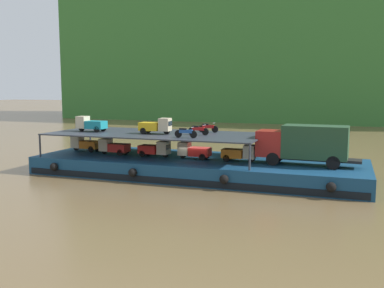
{
  "coord_description": "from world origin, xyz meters",
  "views": [
    {
      "loc": [
        12.0,
        -34.27,
        7.4
      ],
      "look_at": [
        -0.41,
        0.0,
        2.7
      ],
      "focal_mm": 40.44,
      "sensor_mm": 36.0,
      "label": 1
    }
  ],
  "objects_px": {
    "covered_lorry": "(305,143)",
    "mini_truck_lower_mid": "(155,149)",
    "mini_truck_upper_mid": "(156,126)",
    "mini_truck_lower_stern": "(85,144)",
    "mini_truck_upper_stern": "(91,124)",
    "motorcycle_upper_port": "(186,132)",
    "motorcycle_upper_stbd": "(208,127)",
    "mini_truck_lower_fore": "(194,151)",
    "mini_truck_lower_aft": "(114,147)",
    "mini_truck_lower_bow": "(240,153)",
    "motorcycle_upper_centre": "(198,130)",
    "cargo_barge": "(196,167)"
  },
  "relations": [
    {
      "from": "mini_truck_lower_bow",
      "to": "motorcycle_upper_centre",
      "type": "distance_m",
      "value": 4.09
    },
    {
      "from": "mini_truck_lower_fore",
      "to": "mini_truck_lower_bow",
      "type": "distance_m",
      "value": 3.94
    },
    {
      "from": "covered_lorry",
      "to": "motorcycle_upper_stbd",
      "type": "distance_m",
      "value": 9.13
    },
    {
      "from": "mini_truck_lower_mid",
      "to": "mini_truck_lower_aft",
      "type": "bearing_deg",
      "value": -179.93
    },
    {
      "from": "mini_truck_lower_aft",
      "to": "mini_truck_lower_mid",
      "type": "xyz_separation_m",
      "value": [
        4.08,
        0.0,
        0.0
      ]
    },
    {
      "from": "mini_truck_upper_stern",
      "to": "motorcycle_upper_centre",
      "type": "distance_m",
      "value": 10.15
    },
    {
      "from": "cargo_barge",
      "to": "mini_truck_lower_stern",
      "type": "relative_size",
      "value": 10.07
    },
    {
      "from": "mini_truck_lower_stern",
      "to": "motorcycle_upper_centre",
      "type": "bearing_deg",
      "value": -2.48
    },
    {
      "from": "cargo_barge",
      "to": "mini_truck_upper_stern",
      "type": "bearing_deg",
      "value": -176.7
    },
    {
      "from": "covered_lorry",
      "to": "mini_truck_lower_bow",
      "type": "bearing_deg",
      "value": 179.83
    },
    {
      "from": "motorcycle_upper_port",
      "to": "motorcycle_upper_stbd",
      "type": "bearing_deg",
      "value": 85.9
    },
    {
      "from": "mini_truck_lower_mid",
      "to": "motorcycle_upper_stbd",
      "type": "relative_size",
      "value": 1.47
    },
    {
      "from": "covered_lorry",
      "to": "motorcycle_upper_port",
      "type": "relative_size",
      "value": 4.16
    },
    {
      "from": "mini_truck_upper_stern",
      "to": "motorcycle_upper_stbd",
      "type": "distance_m",
      "value": 10.67
    },
    {
      "from": "covered_lorry",
      "to": "mini_truck_lower_aft",
      "type": "bearing_deg",
      "value": -179.53
    },
    {
      "from": "mini_truck_lower_aft",
      "to": "mini_truck_upper_stern",
      "type": "xyz_separation_m",
      "value": [
        -2.26,
        -0.12,
        2.0
      ]
    },
    {
      "from": "mini_truck_lower_mid",
      "to": "cargo_barge",
      "type": "bearing_deg",
      "value": 7.06
    },
    {
      "from": "covered_lorry",
      "to": "motorcycle_upper_stbd",
      "type": "xyz_separation_m",
      "value": [
        -8.68,
        2.73,
        0.74
      ]
    },
    {
      "from": "mini_truck_lower_mid",
      "to": "mini_truck_upper_mid",
      "type": "bearing_deg",
      "value": -3.67
    },
    {
      "from": "cargo_barge",
      "to": "mini_truck_lower_stern",
      "type": "distance_m",
      "value": 11.51
    },
    {
      "from": "mini_truck_lower_stern",
      "to": "mini_truck_lower_fore",
      "type": "bearing_deg",
      "value": -4.47
    },
    {
      "from": "motorcycle_upper_stbd",
      "to": "motorcycle_upper_centre",
      "type": "bearing_deg",
      "value": -92.77
    },
    {
      "from": "covered_lorry",
      "to": "mini_truck_upper_mid",
      "type": "relative_size",
      "value": 2.84
    },
    {
      "from": "mini_truck_lower_fore",
      "to": "motorcycle_upper_port",
      "type": "height_order",
      "value": "motorcycle_upper_port"
    },
    {
      "from": "mini_truck_lower_aft",
      "to": "mini_truck_lower_bow",
      "type": "height_order",
      "value": "same"
    },
    {
      "from": "mini_truck_upper_stern",
      "to": "mini_truck_upper_mid",
      "type": "height_order",
      "value": "same"
    },
    {
      "from": "mini_truck_lower_mid",
      "to": "motorcycle_upper_port",
      "type": "xyz_separation_m",
      "value": [
        3.57,
        -1.9,
        1.74
      ]
    },
    {
      "from": "mini_truck_lower_aft",
      "to": "motorcycle_upper_port",
      "type": "relative_size",
      "value": 1.45
    },
    {
      "from": "mini_truck_lower_mid",
      "to": "mini_truck_lower_bow",
      "type": "distance_m",
      "value": 7.48
    },
    {
      "from": "mini_truck_lower_stern",
      "to": "mini_truck_lower_bow",
      "type": "relative_size",
      "value": 1.0
    },
    {
      "from": "mini_truck_lower_aft",
      "to": "mini_truck_lower_fore",
      "type": "xyz_separation_m",
      "value": [
        7.62,
        0.1,
        0.0
      ]
    },
    {
      "from": "cargo_barge",
      "to": "motorcycle_upper_centre",
      "type": "relative_size",
      "value": 14.64
    },
    {
      "from": "mini_truck_lower_mid",
      "to": "mini_truck_lower_fore",
      "type": "distance_m",
      "value": 3.54
    },
    {
      "from": "mini_truck_upper_mid",
      "to": "mini_truck_lower_aft",
      "type": "bearing_deg",
      "value": 179.96
    },
    {
      "from": "mini_truck_lower_bow",
      "to": "motorcycle_upper_port",
      "type": "bearing_deg",
      "value": -152.39
    },
    {
      "from": "mini_truck_lower_aft",
      "to": "motorcycle_upper_centre",
      "type": "relative_size",
      "value": 1.45
    },
    {
      "from": "cargo_barge",
      "to": "motorcycle_upper_stbd",
      "type": "xyz_separation_m",
      "value": [
        0.25,
        2.41,
        3.18
      ]
    },
    {
      "from": "mini_truck_lower_fore",
      "to": "motorcycle_upper_stbd",
      "type": "height_order",
      "value": "motorcycle_upper_stbd"
    },
    {
      "from": "covered_lorry",
      "to": "mini_truck_lower_mid",
      "type": "distance_m",
      "value": 12.63
    },
    {
      "from": "covered_lorry",
      "to": "mini_truck_lower_stern",
      "type": "relative_size",
      "value": 2.87
    },
    {
      "from": "mini_truck_lower_mid",
      "to": "mini_truck_upper_mid",
      "type": "height_order",
      "value": "mini_truck_upper_mid"
    },
    {
      "from": "mini_truck_lower_mid",
      "to": "motorcycle_upper_centre",
      "type": "xyz_separation_m",
      "value": [
        3.79,
        0.48,
        1.74
      ]
    },
    {
      "from": "cargo_barge",
      "to": "motorcycle_upper_port",
      "type": "xyz_separation_m",
      "value": [
        -0.1,
        -2.35,
        3.18
      ]
    },
    {
      "from": "covered_lorry",
      "to": "motorcycle_upper_port",
      "type": "distance_m",
      "value": 9.28
    },
    {
      "from": "cargo_barge",
      "to": "mini_truck_upper_mid",
      "type": "height_order",
      "value": "mini_truck_upper_mid"
    },
    {
      "from": "mini_truck_lower_fore",
      "to": "motorcycle_upper_centre",
      "type": "xyz_separation_m",
      "value": [
        0.25,
        0.38,
        1.74
      ]
    },
    {
      "from": "mini_truck_lower_bow",
      "to": "motorcycle_upper_stbd",
      "type": "bearing_deg",
      "value": 142.82
    },
    {
      "from": "mini_truck_upper_mid",
      "to": "mini_truck_upper_stern",
      "type": "bearing_deg",
      "value": -178.97
    },
    {
      "from": "mini_truck_lower_aft",
      "to": "mini_truck_upper_stern",
      "type": "relative_size",
      "value": 1.01
    },
    {
      "from": "cargo_barge",
      "to": "mini_truck_lower_mid",
      "type": "relative_size",
      "value": 9.96
    }
  ]
}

